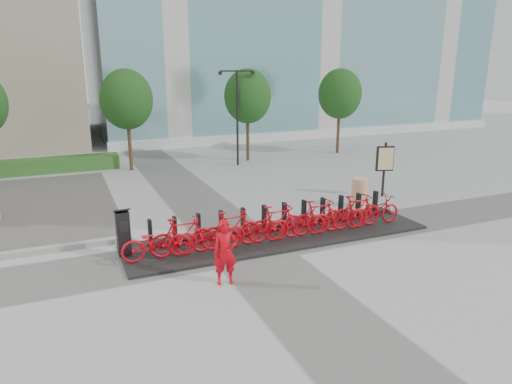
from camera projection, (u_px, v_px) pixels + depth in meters
name	position (u px, v px, depth m)	size (l,w,h in m)	color
ground	(245.00, 247.00, 13.51)	(120.00, 120.00, 0.00)	#A5A5A5
hedge_b	(57.00, 165.00, 23.21)	(6.00, 1.20, 0.70)	#337428
tree_1	(126.00, 100.00, 22.62)	(2.60, 2.60, 5.10)	#43311F
tree_2	(248.00, 96.00, 25.09)	(2.60, 2.60, 5.10)	#43311F
tree_3	(340.00, 94.00, 27.38)	(2.60, 2.60, 5.10)	#43311F
streetlamp	(237.00, 107.00, 23.95)	(2.00, 0.20, 5.00)	black
dock_pad	(280.00, 236.00, 14.26)	(9.60, 2.40, 0.08)	black
dock_rail_posts	(275.00, 217.00, 14.58)	(8.02, 0.50, 0.85)	black
bike_0	(156.00, 242.00, 12.32)	(0.66, 1.90, 1.00)	red
bike_1	(182.00, 236.00, 12.58)	(0.52, 1.84, 1.11)	red
bike_2	(207.00, 235.00, 12.87)	(0.66, 1.90, 1.00)	red
bike_3	(231.00, 229.00, 13.13)	(0.52, 1.84, 1.11)	red
bike_4	(254.00, 228.00, 13.42)	(0.66, 1.90, 1.00)	red
bike_5	(276.00, 223.00, 13.68)	(0.52, 1.84, 1.11)	red
bike_6	(297.00, 221.00, 13.96)	(0.66, 1.90, 1.00)	red
bike_7	(318.00, 217.00, 14.22)	(0.52, 1.84, 1.11)	red
bike_8	(337.00, 216.00, 14.51)	(0.66, 1.90, 1.00)	red
bike_9	(356.00, 211.00, 14.77)	(0.52, 1.84, 1.11)	red
bike_10	(374.00, 210.00, 15.06)	(0.66, 1.90, 1.00)	red
kiosk	(123.00, 232.00, 12.58)	(0.44, 0.38, 1.38)	black
worker_red	(225.00, 252.00, 11.02)	(0.60, 0.39, 1.63)	red
construction_barrel	(359.00, 192.00, 17.31)	(0.57, 0.57, 1.09)	orange
map_sign	(385.00, 161.00, 18.42)	(0.74, 0.28, 2.24)	black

